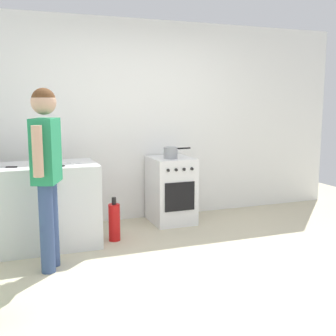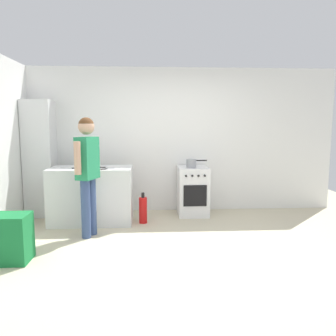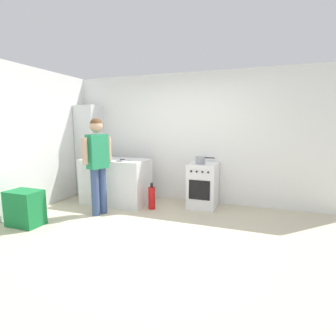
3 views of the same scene
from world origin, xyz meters
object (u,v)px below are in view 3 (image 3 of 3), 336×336
fire_extinguisher (152,198)px  knife_chef (99,159)px  person (98,158)px  oven_left (203,185)px  recycling_crate_upper (24,199)px  knife_utility (125,160)px  pot (200,160)px  recycling_crate_lower (26,217)px  larder_cabinet (90,150)px  knife_carving (124,161)px

fire_extinguisher → knife_chef: bearing=179.7°
person → fire_extinguisher: 1.24m
oven_left → recycling_crate_upper: 3.08m
oven_left → knife_chef: (-2.01, -0.47, 0.48)m
knife_utility → recycling_crate_upper: bearing=-122.6°
person → recycling_crate_upper: bearing=-133.0°
pot → knife_utility: bearing=-167.4°
pot → person: bearing=-148.6°
recycling_crate_upper → knife_chef: bearing=74.1°
knife_utility → person: 0.68m
recycling_crate_lower → larder_cabinet: bearing=96.6°
knife_utility → recycling_crate_lower: (-0.96, -1.50, -0.76)m
knife_chef → fire_extinguisher: (1.14, -0.01, -0.69)m
recycling_crate_lower → knife_utility: bearing=57.4°
person → pot: bearing=31.4°
recycling_crate_lower → pot: bearing=37.4°
pot → fire_extinguisher: size_ratio=0.71×
knife_chef → larder_cabinet: bearing=138.2°
knife_chef → recycling_crate_lower: knife_chef is taller
oven_left → recycling_crate_lower: bearing=-141.6°
pot → recycling_crate_lower: (-2.38, -1.82, -0.78)m
knife_chef → fire_extinguisher: knife_chef is taller
oven_left → larder_cabinet: size_ratio=0.42×
recycling_crate_lower → larder_cabinet: size_ratio=0.26×
fire_extinguisher → recycling_crate_lower: 2.11m
knife_chef → fire_extinguisher: bearing=-0.3°
knife_carving → fire_extinguisher: size_ratio=0.59×
pot → fire_extinguisher: bearing=-155.3°
pot → recycling_crate_upper: 3.03m
knife_utility → oven_left: bearing=15.8°
knife_utility → knife_carving: (0.08, -0.16, -0.00)m
oven_left → recycling_crate_upper: size_ratio=1.63×
knife_utility → recycling_crate_lower: 1.94m
knife_carving → recycling_crate_upper: 1.76m
knife_utility → fire_extinguisher: 0.91m
oven_left → recycling_crate_lower: size_ratio=1.63×
fire_extinguisher → pot: bearing=24.7°
oven_left → knife_utility: (-1.46, -0.41, 0.48)m
knife_carving → fire_extinguisher: knife_carving is taller
recycling_crate_lower → knife_carving: bearing=52.2°
knife_chef → larder_cabinet: 0.87m
oven_left → knife_chef: 2.12m
pot → knife_carving: size_ratio=1.20×
person → fire_extinguisher: bearing=37.9°
pot → person: person is taller
fire_extinguisher → recycling_crate_lower: fire_extinguisher is taller
person → larder_cabinet: size_ratio=0.84×
oven_left → pot: (-0.04, -0.10, 0.50)m
pot → recycling_crate_upper: (-2.38, -1.82, -0.50)m
recycling_crate_upper → larder_cabinet: (-0.23, 2.01, 0.58)m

